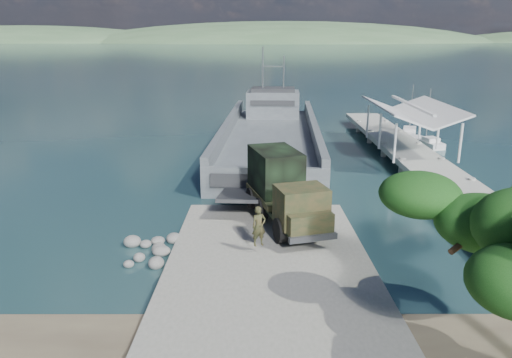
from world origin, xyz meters
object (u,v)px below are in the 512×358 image
(landing_craft, at_px, (270,143))
(military_truck, at_px, (283,188))
(sailboat_near, at_px, (426,143))
(sailboat_far, at_px, (409,132))
(pier, at_px, (412,148))
(soldier, at_px, (259,233))

(landing_craft, xyz_separation_m, military_truck, (0.16, -20.05, 1.62))
(sailboat_near, height_order, sailboat_far, sailboat_near)
(pier, xyz_separation_m, sailboat_far, (3.87, 13.47, -1.29))
(landing_craft, height_order, sailboat_far, landing_craft)
(military_truck, bearing_deg, landing_craft, 74.57)
(landing_craft, relative_size, soldier, 17.31)
(landing_craft, bearing_deg, sailboat_far, 29.71)
(military_truck, xyz_separation_m, sailboat_near, (16.00, 22.45, -2.16))
(pier, height_order, military_truck, pier)
(soldier, height_order, sailboat_far, sailboat_far)
(soldier, bearing_deg, military_truck, 48.78)
(landing_craft, bearing_deg, soldier, -89.84)
(military_truck, bearing_deg, sailboat_near, 38.63)
(military_truck, bearing_deg, soldier, -123.78)
(landing_craft, relative_size, sailboat_far, 6.09)
(pier, height_order, landing_craft, landing_craft)
(soldier, relative_size, sailboat_near, 0.34)
(landing_craft, height_order, soldier, landing_craft)
(pier, relative_size, sailboat_near, 7.34)
(landing_craft, distance_m, sailboat_near, 16.34)
(military_truck, height_order, soldier, military_truck)
(military_truck, height_order, sailboat_near, sailboat_near)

